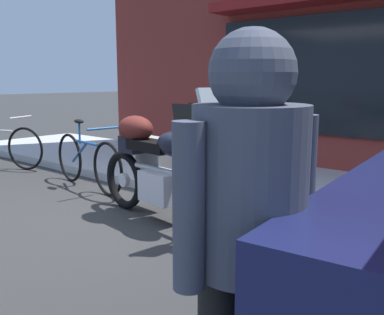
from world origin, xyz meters
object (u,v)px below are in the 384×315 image
Objects in this scene: sandwich_board_sign at (194,135)px; touring_motorcycle at (159,164)px; pedestrian_walking at (248,216)px; parked_bicycle at (87,161)px.

touring_motorcycle is at bearing -58.57° from sandwich_board_sign.
pedestrian_walking reaches higher than touring_motorcycle.
pedestrian_walking is at bearing -47.63° from sandwich_board_sign.
touring_motorcycle is at bearing 140.48° from pedestrian_walking.
touring_motorcycle is 1.22× the size of parked_bicycle.
parked_bicycle is 1.80× the size of sandwich_board_sign.
sandwich_board_sign is at bearing 71.92° from parked_bicycle.
pedestrian_walking is at bearing -29.28° from parked_bicycle.
pedestrian_walking is at bearing -39.52° from touring_motorcycle.
pedestrian_walking reaches higher than parked_bicycle.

